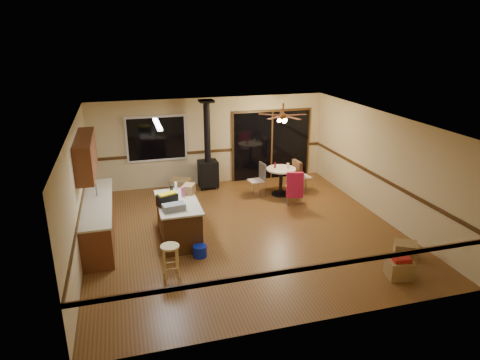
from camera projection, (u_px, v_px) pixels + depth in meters
name	position (u px, v px, depth m)	size (l,w,h in m)	color
floor	(243.00, 230.00, 9.99)	(7.00, 7.00, 0.00)	brown
ceiling	(244.00, 120.00, 9.13)	(7.00, 7.00, 0.00)	silver
wall_back	(211.00, 141.00, 12.74)	(7.00, 7.00, 0.00)	tan
wall_front	(309.00, 251.00, 6.38)	(7.00, 7.00, 0.00)	tan
wall_left	(78.00, 193.00, 8.66)	(7.00, 7.00, 0.00)	tan
wall_right	(381.00, 165.00, 10.45)	(7.00, 7.00, 0.00)	tan
chair_rail	(244.00, 190.00, 9.66)	(7.00, 7.00, 0.08)	#3D250F
window	(156.00, 139.00, 12.22)	(1.72, 0.10, 1.32)	black
sliding_door	(271.00, 145.00, 13.26)	(2.52, 0.10, 2.10)	black
lower_cabinets	(99.00, 221.00, 9.48)	(0.60, 3.00, 0.86)	brown
countertop	(97.00, 202.00, 9.33)	(0.64, 3.04, 0.04)	beige
upper_cabinets	(86.00, 155.00, 9.15)	(0.35, 2.00, 0.80)	brown
kitchen_island	(179.00, 220.00, 9.45)	(0.88, 1.68, 0.90)	#3F230F
wood_stove	(208.00, 164.00, 12.47)	(0.55, 0.50, 2.52)	black
ceiling_fan	(283.00, 118.00, 11.45)	(0.24, 0.24, 0.55)	brown
fluorescent_strip	(157.00, 124.00, 8.96)	(0.10, 1.20, 0.04)	white
toolbox_grey	(174.00, 207.00, 8.82)	(0.46, 0.25, 0.14)	slate
toolbox_black	(167.00, 200.00, 9.08)	(0.42, 0.22, 0.23)	black
toolbox_yellow_lid	(167.00, 194.00, 9.04)	(0.37, 0.19, 0.03)	gold
box_on_island	(189.00, 189.00, 9.73)	(0.23, 0.32, 0.21)	olive
bottle_dark	(172.00, 191.00, 9.56)	(0.07, 0.07, 0.26)	black
bottle_pink	(183.00, 192.00, 9.51)	(0.08, 0.08, 0.24)	#D84C8C
bottle_white	(176.00, 186.00, 9.95)	(0.06, 0.06, 0.19)	white
bar_stool	(171.00, 261.00, 8.03)	(0.35, 0.35, 0.65)	tan
blue_bucket	(200.00, 251.00, 8.81)	(0.29, 0.29, 0.24)	#0D21B7
dining_table	(281.00, 177.00, 12.01)	(0.83, 0.83, 0.78)	black
glass_red	(275.00, 165.00, 11.95)	(0.06, 0.06, 0.15)	#590C14
glass_cream	(288.00, 166.00, 11.90)	(0.07, 0.07, 0.16)	beige
chair_left	(260.00, 176.00, 11.94)	(0.45, 0.45, 0.51)	#BFA38E
chair_near	(295.00, 185.00, 11.20)	(0.53, 0.56, 0.70)	#BFA38E
chair_right	(298.00, 173.00, 12.15)	(0.50, 0.46, 0.70)	#BFA38E
box_under_window	(181.00, 187.00, 12.15)	(0.56, 0.44, 0.44)	olive
box_corner_a	(400.00, 269.00, 8.05)	(0.46, 0.39, 0.35)	olive
box_corner_b	(405.00, 251.00, 8.70)	(0.43, 0.37, 0.35)	olive
box_small_red	(401.00, 258.00, 7.97)	(0.32, 0.26, 0.08)	maroon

